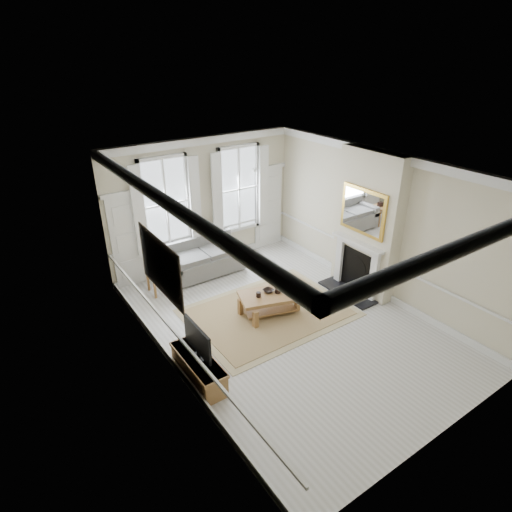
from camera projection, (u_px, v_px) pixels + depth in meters
floor at (287, 324)px, 9.17m from camera, size 7.20×7.20×0.00m
ceiling at (293, 168)px, 7.66m from camera, size 7.20×7.20×0.00m
back_wall at (204, 203)px, 11.08m from camera, size 5.20×0.00×5.20m
left_wall at (168, 292)px, 7.10m from camera, size 0.00×7.20×7.20m
right_wall at (380, 225)px, 9.73m from camera, size 0.00×7.20×7.20m
window_left at (166, 204)px, 10.42m from camera, size 1.26×0.20×2.20m
window_right at (239, 189)px, 11.48m from camera, size 1.26×0.20×2.20m
door_left at (130, 241)px, 10.25m from camera, size 0.90×0.08×2.30m
door_right at (268, 208)px, 12.33m from camera, size 0.90×0.08×2.30m
painting at (161, 266)px, 7.19m from camera, size 0.05×1.66×1.06m
chimney_breast at (368, 224)px, 9.79m from camera, size 0.35×1.70×3.38m
hearth at (347, 292)px, 10.32m from camera, size 0.55×1.50×0.05m
fireplace at (356, 264)px, 10.11m from camera, size 0.21×1.45×1.33m
mirror at (363, 212)px, 9.53m from camera, size 0.06×1.26×1.06m
sofa at (203, 259)px, 11.11m from camera, size 2.03×0.99×0.90m
side_table at (159, 273)px, 10.18m from camera, size 0.57×0.57×0.61m
rug at (269, 312)px, 9.57m from camera, size 3.50×2.60×0.02m
coffee_table at (269, 298)px, 9.40m from camera, size 1.45×1.10×0.48m
ceramic_pot_a at (259, 295)px, 9.25m from camera, size 0.11×0.11×0.11m
ceramic_pot_b at (278, 291)px, 9.40m from camera, size 0.13×0.13×0.10m
bowl at (268, 291)px, 9.45m from camera, size 0.27×0.27×0.06m
tv_stand at (199, 369)px, 7.57m from camera, size 0.43×1.34×0.48m
tv at (198, 339)px, 7.30m from camera, size 0.08×0.90×0.68m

